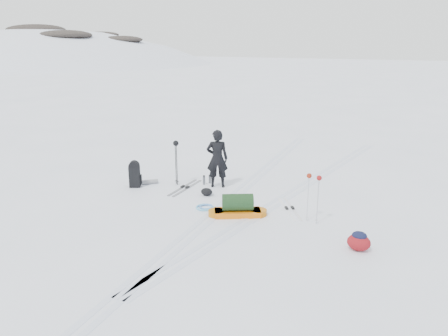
{
  "coord_description": "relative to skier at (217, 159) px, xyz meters",
  "views": [
    {
      "loc": [
        4.99,
        -9.98,
        4.3
      ],
      "look_at": [
        -0.15,
        0.25,
        0.95
      ],
      "focal_mm": 35.0,
      "sensor_mm": 36.0,
      "label": 1
    }
  ],
  "objects": [
    {
      "name": "touring_skis_grey",
      "position": [
        -0.82,
        -0.55,
        -0.88
      ],
      "size": [
        0.3,
        1.69,
        0.06
      ],
      "rotation": [
        0.0,
        0.0,
        1.6
      ],
      "color": "#909298",
      "rests_on": "ground"
    },
    {
      "name": "thermos_pair",
      "position": [
        -0.42,
        0.1,
        -0.75
      ],
      "size": [
        0.19,
        0.29,
        0.29
      ],
      "rotation": [
        0.0,
        0.0,
        0.33
      ],
      "color": "slate",
      "rests_on": "ground"
    },
    {
      "name": "small_daypack",
      "position": [
        4.64,
        -2.38,
        -0.68
      ],
      "size": [
        0.62,
        0.6,
        0.43
      ],
      "rotation": [
        0.0,
        0.0,
        -0.69
      ],
      "color": "maroon",
      "rests_on": "ground"
    },
    {
      "name": "pulk_sled",
      "position": [
        1.52,
        -1.8,
        -0.67
      ],
      "size": [
        1.52,
        1.11,
        0.58
      ],
      "rotation": [
        0.0,
        0.0,
        0.51
      ],
      "color": "orange",
      "rests_on": "ground"
    },
    {
      "name": "ski_poles_silver",
      "position": [
        3.33,
        -1.37,
        0.14
      ],
      "size": [
        0.39,
        0.19,
        1.23
      ],
      "rotation": [
        0.0,
        0.0,
        -0.09
      ],
      "color": "silver",
      "rests_on": "ground"
    },
    {
      "name": "touring_skis_white",
      "position": [
        2.57,
        -0.79,
        -0.88
      ],
      "size": [
        1.13,
        1.52,
        0.06
      ],
      "rotation": [
        0.0,
        0.0,
        -0.98
      ],
      "color": "white",
      "rests_on": "ground"
    },
    {
      "name": "skier",
      "position": [
        0.0,
        0.0,
        0.0
      ],
      "size": [
        0.77,
        0.65,
        1.78
      ],
      "primitive_type": "imported",
      "rotation": [
        0.0,
        0.0,
        3.57
      ],
      "color": "black",
      "rests_on": "ground"
    },
    {
      "name": "ground",
      "position": [
        0.88,
        -1.24,
        -0.89
      ],
      "size": [
        200.0,
        200.0,
        0.0
      ],
      "primitive_type": "plane",
      "color": "white",
      "rests_on": "ground"
    },
    {
      "name": "ski_poles_black",
      "position": [
        -1.23,
        -0.37,
        0.25
      ],
      "size": [
        0.19,
        0.17,
        1.4
      ],
      "rotation": [
        0.0,
        0.0,
        0.37
      ],
      "color": "black",
      "rests_on": "ground"
    },
    {
      "name": "expedition_rucksack",
      "position": [
        -2.2,
        -1.1,
        -0.51
      ],
      "size": [
        0.65,
        0.85,
        0.82
      ],
      "rotation": [
        0.0,
        0.0,
        0.51
      ],
      "color": "black",
      "rests_on": "ground"
    },
    {
      "name": "stuff_sack",
      "position": [
        0.09,
        -0.84,
        -0.78
      ],
      "size": [
        0.43,
        0.38,
        0.22
      ],
      "rotation": [
        0.0,
        0.0,
        -0.42
      ],
      "color": "black",
      "rests_on": "ground"
    },
    {
      "name": "ski_tracks",
      "position": [
        1.49,
        -0.37,
        -0.89
      ],
      "size": [
        3.38,
        17.97,
        0.01
      ],
      "color": "silver",
      "rests_on": "ground"
    },
    {
      "name": "rope_coil",
      "position": [
        0.53,
        -1.72,
        -0.86
      ],
      "size": [
        0.57,
        0.57,
        0.06
      ],
      "rotation": [
        0.0,
        0.0,
        -0.21
      ],
      "color": "#5DB8E2",
      "rests_on": "ground"
    }
  ]
}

